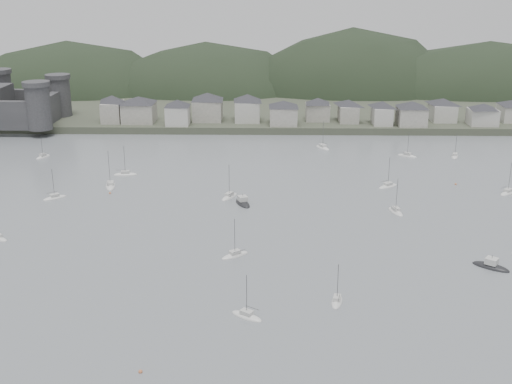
{
  "coord_description": "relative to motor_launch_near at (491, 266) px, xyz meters",
  "views": [
    {
      "loc": [
        3.18,
        -94.85,
        62.32
      ],
      "look_at": [
        0.0,
        75.0,
        6.0
      ],
      "focal_mm": 44.91,
      "sensor_mm": 36.0,
      "label": 1
    }
  ],
  "objects": [
    {
      "name": "waterfront_town",
      "position": [
        -3.76,
        144.11,
        8.37
      ],
      "size": [
        451.48,
        28.46,
        12.92
      ],
      "color": "gray",
      "rests_on": "far_shore_land"
    },
    {
      "name": "motor_launch_far",
      "position": [
        -58.37,
        42.78,
        -0.0
      ],
      "size": [
        6.18,
        9.38,
        4.09
      ],
      "rotation": [
        0.0,
        0.0,
        3.51
      ],
      "color": "black",
      "rests_on": "ground"
    },
    {
      "name": "motor_launch_near",
      "position": [
        0.0,
        0.0,
        0.0
      ],
      "size": [
        8.7,
        7.65,
        4.04
      ],
      "rotation": [
        0.0,
        0.0,
        0.92
      ],
      "color": "black",
      "rests_on": "ground"
    },
    {
      "name": "mooring_buoys",
      "position": [
        -46.26,
        2.31,
        -0.14
      ],
      "size": [
        174.65,
        118.57,
        0.7
      ],
      "color": "#C76F42",
      "rests_on": "ground"
    },
    {
      "name": "forested_ridge",
      "position": [
        -49.51,
        230.16,
        -11.57
      ],
      "size": [
        851.55,
        103.94,
        102.57
      ],
      "color": "black",
      "rests_on": "ground"
    },
    {
      "name": "moored_fleet",
      "position": [
        -72.54,
        29.96,
        -0.11
      ],
      "size": [
        217.48,
        175.33,
        12.82
      ],
      "color": "silver",
      "rests_on": "ground"
    },
    {
      "name": "ground",
      "position": [
        -54.34,
        -39.24,
        -0.29
      ],
      "size": [
        900.0,
        900.0,
        0.0
      ],
      "primitive_type": "plane",
      "color": "slate",
      "rests_on": "ground"
    },
    {
      "name": "far_shore_land",
      "position": [
        -54.34,
        255.76,
        1.21
      ],
      "size": [
        900.0,
        250.0,
        3.0
      ],
      "primitive_type": "cube",
      "color": "#383D2D",
      "rests_on": "ground"
    }
  ]
}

